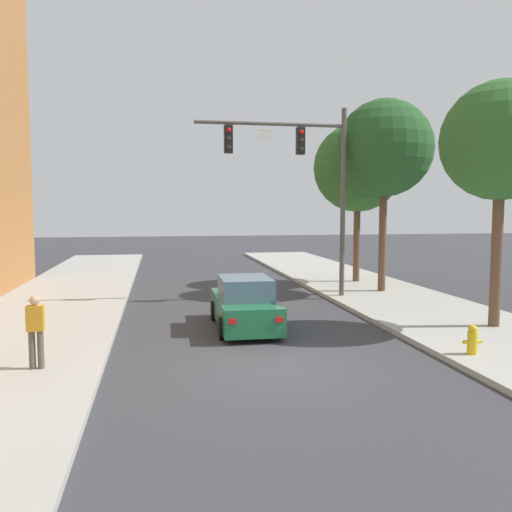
{
  "coord_description": "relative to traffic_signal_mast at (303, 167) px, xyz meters",
  "views": [
    {
      "loc": [
        -2.73,
        -11.75,
        3.67
      ],
      "look_at": [
        0.67,
        6.62,
        2.0
      ],
      "focal_mm": 37.08,
      "sensor_mm": 36.0,
      "label": 1
    }
  ],
  "objects": [
    {
      "name": "car_lead_green",
      "position": [
        -3.08,
        -4.55,
        -4.59
      ],
      "size": [
        1.88,
        4.26,
        1.6
      ],
      "color": "#1E663D",
      "rests_on": "ground"
    },
    {
      "name": "traffic_signal_mast",
      "position": [
        0.0,
        0.0,
        0.0
      ],
      "size": [
        6.05,
        0.38,
        7.5
      ],
      "color": "#514C47",
      "rests_on": "sidewalk_right"
    },
    {
      "name": "ground_plane",
      "position": [
        -2.92,
        -8.61,
        -5.32
      ],
      "size": [
        120.0,
        120.0,
        0.0
      ],
      "primitive_type": "plane",
      "color": "#38383D"
    },
    {
      "name": "street_tree_nearest",
      "position": [
        4.27,
        -6.24,
        0.31
      ],
      "size": [
        3.5,
        3.5,
        7.26
      ],
      "color": "brown",
      "rests_on": "sidewalk_right"
    },
    {
      "name": "street_tree_second",
      "position": [
        3.78,
        0.83,
        0.88
      ],
      "size": [
        4.08,
        4.08,
        8.11
      ],
      "color": "brown",
      "rests_on": "sidewalk_right"
    },
    {
      "name": "pedestrian_sidewalk_left_walker",
      "position": [
        -8.34,
        -8.26,
        -4.25
      ],
      "size": [
        0.36,
        0.22,
        1.64
      ],
      "color": "brown",
      "rests_on": "sidewalk_left"
    },
    {
      "name": "fire_hydrant",
      "position": [
        1.81,
        -8.95,
        -4.81
      ],
      "size": [
        0.48,
        0.24,
        0.72
      ],
      "color": "gold",
      "rests_on": "sidewalk_right"
    },
    {
      "name": "street_tree_third",
      "position": [
        3.83,
        3.94,
        0.31
      ],
      "size": [
        4.24,
        4.24,
        7.62
      ],
      "color": "brown",
      "rests_on": "sidewalk_right"
    }
  ]
}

